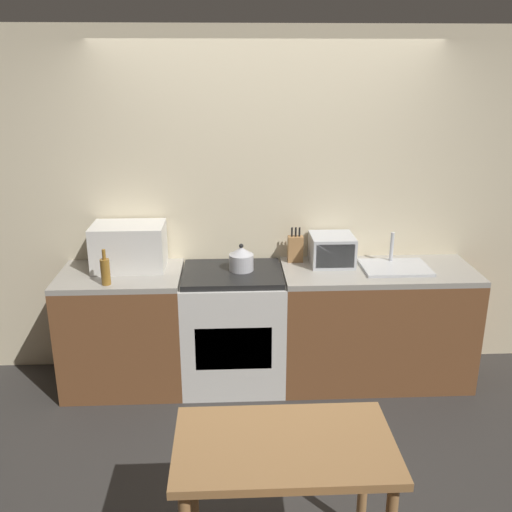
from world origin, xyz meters
The scene contains 12 objects.
ground_plane centered at (0.00, 0.00, 0.00)m, with size 16.00×16.00×0.00m, color #33302D.
wall_back centered at (0.00, 1.12, 1.30)m, with size 10.00×0.06×2.60m.
counter_left_run centered at (-1.08, 0.78, 0.45)m, with size 0.88×0.62×0.90m.
counter_right_run centered at (0.82, 0.78, 0.45)m, with size 1.41×0.62×0.90m.
stove_range centered at (-0.27, 0.78, 0.45)m, with size 0.75×0.62×0.90m.
kettle centered at (-0.20, 0.81, 0.99)m, with size 0.18×0.18×0.20m.
microwave centered at (-1.02, 0.90, 1.07)m, with size 0.52×0.35×0.33m.
bottle centered at (-1.13, 0.57, 1.00)m, with size 0.06×0.06×0.25m.
knife_block centered at (0.22, 0.98, 1.00)m, with size 0.11×0.07×0.27m.
toaster_oven centered at (0.48, 0.91, 1.01)m, with size 0.32×0.31×0.22m.
sink_basin centered at (0.94, 0.79, 0.92)m, with size 0.49×0.37×0.24m.
dining_table centered at (-0.05, -1.00, 0.64)m, with size 0.98×0.58×0.75m.
Camera 1 is at (-0.28, -3.11, 2.34)m, focal length 40.00 mm.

